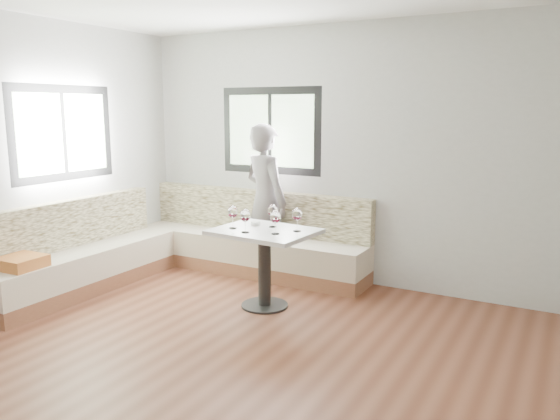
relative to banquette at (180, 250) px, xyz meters
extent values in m
cube|color=brown|center=(1.59, -1.62, -0.33)|extent=(5.00, 5.00, 0.01)
cube|color=#B7B7B2|center=(1.59, 0.88, 1.07)|extent=(5.00, 0.01, 2.80)
cube|color=black|center=(0.69, 0.87, 1.32)|extent=(1.30, 0.02, 1.00)
cube|color=black|center=(-0.90, -0.72, 1.32)|extent=(0.02, 1.30, 1.00)
cube|color=brown|center=(0.54, 0.60, -0.25)|extent=(2.90, 0.55, 0.16)
cube|color=beige|center=(0.54, 0.60, -0.03)|extent=(2.90, 0.55, 0.29)
cube|color=beige|center=(0.54, 0.81, 0.37)|extent=(2.90, 0.14, 0.50)
cube|color=brown|center=(-0.64, -0.80, -0.25)|extent=(0.55, 2.25, 0.16)
cube|color=beige|center=(-0.64, -0.80, -0.03)|extent=(0.55, 2.25, 0.29)
cube|color=beige|center=(-0.84, -0.80, 0.37)|extent=(0.14, 2.25, 0.50)
cube|color=#B16635|center=(-0.58, -1.57, 0.17)|extent=(0.38, 0.38, 0.11)
cylinder|color=black|center=(1.29, -0.29, -0.32)|extent=(0.46, 0.46, 0.02)
cylinder|color=black|center=(1.29, -0.29, 0.03)|extent=(0.12, 0.12, 0.73)
cube|color=white|center=(1.29, -0.29, 0.42)|extent=(0.99, 0.80, 0.04)
imported|color=slate|center=(0.79, 0.57, 0.54)|extent=(0.75, 0.63, 1.74)
cylinder|color=white|center=(1.11, -0.16, 0.45)|extent=(0.09, 0.09, 0.04)
sphere|color=black|center=(1.12, -0.15, 0.47)|extent=(0.02, 0.02, 0.02)
sphere|color=black|center=(1.10, -0.15, 0.47)|extent=(0.02, 0.02, 0.02)
sphere|color=black|center=(1.11, -0.17, 0.47)|extent=(0.02, 0.02, 0.02)
cylinder|color=white|center=(1.00, -0.40, 0.44)|extent=(0.07, 0.07, 0.01)
cylinder|color=white|center=(1.00, -0.40, 0.49)|extent=(0.01, 0.01, 0.10)
ellipsoid|color=white|center=(1.00, -0.40, 0.60)|extent=(0.10, 0.10, 0.12)
cylinder|color=#490514|center=(1.00, -0.40, 0.57)|extent=(0.07, 0.07, 0.02)
cylinder|color=white|center=(1.20, -0.49, 0.44)|extent=(0.07, 0.07, 0.01)
cylinder|color=white|center=(1.20, -0.49, 0.49)|extent=(0.01, 0.01, 0.10)
ellipsoid|color=white|center=(1.20, -0.49, 0.60)|extent=(0.10, 0.10, 0.12)
cylinder|color=#490514|center=(1.20, -0.49, 0.57)|extent=(0.07, 0.07, 0.02)
cylinder|color=white|center=(1.47, -0.41, 0.44)|extent=(0.07, 0.07, 0.01)
cylinder|color=white|center=(1.47, -0.41, 0.49)|extent=(0.01, 0.01, 0.10)
ellipsoid|color=white|center=(1.47, -0.41, 0.60)|extent=(0.10, 0.10, 0.12)
cylinder|color=#490514|center=(1.47, -0.41, 0.57)|extent=(0.07, 0.07, 0.02)
cylinder|color=white|center=(1.30, -0.16, 0.44)|extent=(0.07, 0.07, 0.01)
cylinder|color=white|center=(1.30, -0.16, 0.49)|extent=(0.01, 0.01, 0.10)
ellipsoid|color=white|center=(1.30, -0.16, 0.60)|extent=(0.10, 0.10, 0.12)
cylinder|color=#490514|center=(1.30, -0.16, 0.57)|extent=(0.07, 0.07, 0.02)
cylinder|color=white|center=(1.60, -0.21, 0.44)|extent=(0.07, 0.07, 0.01)
cylinder|color=white|center=(1.60, -0.21, 0.49)|extent=(0.01, 0.01, 0.10)
ellipsoid|color=white|center=(1.60, -0.21, 0.60)|extent=(0.10, 0.10, 0.12)
cylinder|color=#490514|center=(1.60, -0.21, 0.57)|extent=(0.07, 0.07, 0.02)
camera|label=1|loc=(3.89, -4.66, 1.57)|focal=35.00mm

